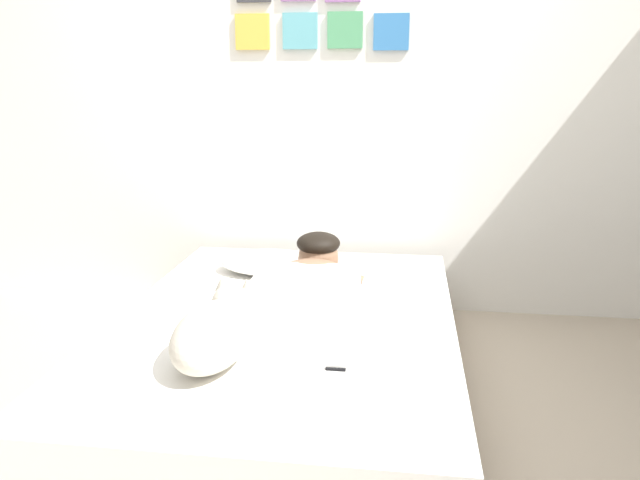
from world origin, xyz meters
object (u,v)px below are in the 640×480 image
(bed, at_px, (287,357))
(pillow, at_px, (272,262))
(cell_phone, at_px, (338,361))
(dog, at_px, (216,331))
(coffee_cup, at_px, (345,282))
(person_lying, at_px, (306,293))

(bed, height_order, pillow, pillow)
(pillow, relative_size, cell_phone, 3.71)
(dog, distance_m, cell_phone, 0.44)
(bed, relative_size, pillow, 3.95)
(dog, height_order, coffee_cup, dog)
(bed, height_order, cell_phone, cell_phone)
(dog, relative_size, cell_phone, 4.11)
(pillow, height_order, dog, dog)
(bed, distance_m, cell_phone, 0.51)
(pillow, height_order, cell_phone, pillow)
(dog, bearing_deg, person_lying, 59.24)
(person_lying, height_order, coffee_cup, person_lying)
(dog, bearing_deg, cell_phone, 3.27)
(pillow, relative_size, dog, 0.90)
(pillow, distance_m, dog, 1.00)
(bed, height_order, coffee_cup, coffee_cup)
(pillow, relative_size, person_lying, 0.57)
(coffee_cup, relative_size, cell_phone, 0.89)
(bed, xyz_separation_m, dog, (-0.17, -0.42, 0.29))
(cell_phone, bearing_deg, dog, -176.73)
(person_lying, bearing_deg, cell_phone, -66.47)
(pillow, distance_m, coffee_cup, 0.45)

